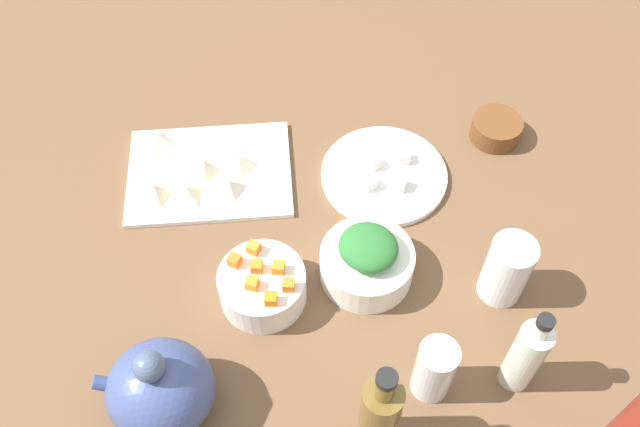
# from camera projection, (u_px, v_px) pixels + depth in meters

# --- Properties ---
(tabletop) EXTENTS (1.90, 1.90, 0.03)m
(tabletop) POSITION_uv_depth(u_px,v_px,m) (320.00, 235.00, 1.18)
(tabletop) COLOR brown
(tabletop) RESTS_ON ground
(cutting_board) EXTENTS (0.31, 0.24, 0.01)m
(cutting_board) POSITION_uv_depth(u_px,v_px,m) (207.00, 173.00, 1.24)
(cutting_board) COLOR white
(cutting_board) RESTS_ON tabletop
(plate_tofu) EXTENTS (0.23, 0.23, 0.01)m
(plate_tofu) POSITION_uv_depth(u_px,v_px,m) (381.00, 175.00, 1.23)
(plate_tofu) COLOR white
(plate_tofu) RESTS_ON tabletop
(bowl_greens) EXTENTS (0.15, 0.15, 0.06)m
(bowl_greens) POSITION_uv_depth(u_px,v_px,m) (364.00, 264.00, 1.10)
(bowl_greens) COLOR white
(bowl_greens) RESTS_ON tabletop
(bowl_carrots) EXTENTS (0.14, 0.14, 0.06)m
(bowl_carrots) POSITION_uv_depth(u_px,v_px,m) (260.00, 286.00, 1.07)
(bowl_carrots) COLOR white
(bowl_carrots) RESTS_ON tabletop
(bowl_small_side) EXTENTS (0.09, 0.09, 0.04)m
(bowl_small_side) POSITION_uv_depth(u_px,v_px,m) (494.00, 129.00, 1.28)
(bowl_small_side) COLOR brown
(bowl_small_side) RESTS_ON tabletop
(teapot) EXTENTS (0.17, 0.15, 0.16)m
(teapot) POSITION_uv_depth(u_px,v_px,m) (157.00, 389.00, 0.94)
(teapot) COLOR #3D4C81
(teapot) RESTS_ON tabletop
(bottle_0) EXTENTS (0.05, 0.05, 0.21)m
(bottle_0) POSITION_uv_depth(u_px,v_px,m) (376.00, 415.00, 0.89)
(bottle_0) COLOR brown
(bottle_0) RESTS_ON tabletop
(bottle_2) EXTENTS (0.05, 0.05, 0.19)m
(bottle_2) POSITION_uv_depth(u_px,v_px,m) (523.00, 355.00, 0.95)
(bottle_2) COLOR silver
(bottle_2) RESTS_ON tabletop
(drinking_glass_0) EXTENTS (0.06, 0.06, 0.12)m
(drinking_glass_0) POSITION_uv_depth(u_px,v_px,m) (431.00, 370.00, 0.96)
(drinking_glass_0) COLOR white
(drinking_glass_0) RESTS_ON tabletop
(drinking_glass_1) EXTENTS (0.07, 0.07, 0.12)m
(drinking_glass_1) POSITION_uv_depth(u_px,v_px,m) (504.00, 270.00, 1.05)
(drinking_glass_1) COLOR white
(drinking_glass_1) RESTS_ON tabletop
(carrot_cube_0) EXTENTS (0.02, 0.02, 0.02)m
(carrot_cube_0) POSITION_uv_depth(u_px,v_px,m) (249.00, 284.00, 1.03)
(carrot_cube_0) COLOR orange
(carrot_cube_0) RESTS_ON bowl_carrots
(carrot_cube_1) EXTENTS (0.02, 0.02, 0.02)m
(carrot_cube_1) POSITION_uv_depth(u_px,v_px,m) (276.00, 267.00, 1.04)
(carrot_cube_1) COLOR orange
(carrot_cube_1) RESTS_ON bowl_carrots
(carrot_cube_2) EXTENTS (0.02, 0.02, 0.02)m
(carrot_cube_2) POSITION_uv_depth(u_px,v_px,m) (286.00, 285.00, 1.03)
(carrot_cube_2) COLOR orange
(carrot_cube_2) RESTS_ON bowl_carrots
(carrot_cube_3) EXTENTS (0.02, 0.02, 0.02)m
(carrot_cube_3) POSITION_uv_depth(u_px,v_px,m) (231.00, 260.00, 1.05)
(carrot_cube_3) COLOR orange
(carrot_cube_3) RESTS_ON bowl_carrots
(carrot_cube_4) EXTENTS (0.02, 0.02, 0.02)m
(carrot_cube_4) POSITION_uv_depth(u_px,v_px,m) (254.00, 266.00, 1.05)
(carrot_cube_4) COLOR orange
(carrot_cube_4) RESTS_ON bowl_carrots
(carrot_cube_5) EXTENTS (0.02, 0.02, 0.02)m
(carrot_cube_5) POSITION_uv_depth(u_px,v_px,m) (251.00, 248.00, 1.06)
(carrot_cube_5) COLOR orange
(carrot_cube_5) RESTS_ON bowl_carrots
(carrot_cube_6) EXTENTS (0.02, 0.02, 0.02)m
(carrot_cube_6) POSITION_uv_depth(u_px,v_px,m) (268.00, 299.00, 1.01)
(carrot_cube_6) COLOR orange
(carrot_cube_6) RESTS_ON bowl_carrots
(chopped_greens_mound) EXTENTS (0.13, 0.13, 0.04)m
(chopped_greens_mound) POSITION_uv_depth(u_px,v_px,m) (365.00, 247.00, 1.05)
(chopped_greens_mound) COLOR #2C6E31
(chopped_greens_mound) RESTS_ON bowl_greens
(tofu_cube_0) EXTENTS (0.03, 0.03, 0.02)m
(tofu_cube_0) POSITION_uv_depth(u_px,v_px,m) (398.00, 183.00, 1.20)
(tofu_cube_0) COLOR white
(tofu_cube_0) RESTS_ON plate_tofu
(tofu_cube_1) EXTENTS (0.02, 0.02, 0.02)m
(tofu_cube_1) POSITION_uv_depth(u_px,v_px,m) (401.00, 157.00, 1.24)
(tofu_cube_1) COLOR white
(tofu_cube_1) RESTS_ON plate_tofu
(tofu_cube_2) EXTENTS (0.03, 0.03, 0.02)m
(tofu_cube_2) POSITION_uv_depth(u_px,v_px,m) (372.00, 162.00, 1.23)
(tofu_cube_2) COLOR white
(tofu_cube_2) RESTS_ON plate_tofu
(tofu_cube_3) EXTENTS (0.03, 0.03, 0.02)m
(tofu_cube_3) POSITION_uv_depth(u_px,v_px,m) (367.00, 183.00, 1.20)
(tofu_cube_3) COLOR white
(tofu_cube_3) RESTS_ON plate_tofu
(dumpling_0) EXTENTS (0.06, 0.05, 0.03)m
(dumpling_0) POSITION_uv_depth(u_px,v_px,m) (237.00, 161.00, 1.23)
(dumpling_0) COLOR beige
(dumpling_0) RESTS_ON cutting_board
(dumpling_1) EXTENTS (0.05, 0.05, 0.03)m
(dumpling_1) POSITION_uv_depth(u_px,v_px,m) (202.00, 166.00, 1.22)
(dumpling_1) COLOR beige
(dumpling_1) RESTS_ON cutting_board
(dumpling_2) EXTENTS (0.06, 0.06, 0.03)m
(dumpling_2) POSITION_uv_depth(u_px,v_px,m) (155.00, 141.00, 1.26)
(dumpling_2) COLOR beige
(dumpling_2) RESTS_ON cutting_board
(dumpling_3) EXTENTS (0.06, 0.06, 0.03)m
(dumpling_3) POSITION_uv_depth(u_px,v_px,m) (184.00, 193.00, 1.19)
(dumpling_3) COLOR beige
(dumpling_3) RESTS_ON cutting_board
(dumpling_4) EXTENTS (0.05, 0.06, 0.03)m
(dumpling_4) POSITION_uv_depth(u_px,v_px,m) (152.00, 191.00, 1.19)
(dumpling_4) COLOR beige
(dumpling_4) RESTS_ON cutting_board
(dumpling_5) EXTENTS (0.06, 0.05, 0.03)m
(dumpling_5) POSITION_uv_depth(u_px,v_px,m) (226.00, 186.00, 1.19)
(dumpling_5) COLOR beige
(dumpling_5) RESTS_ON cutting_board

